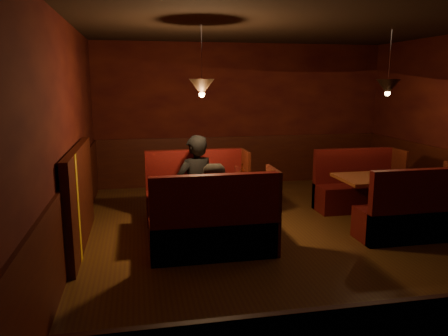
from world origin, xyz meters
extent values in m
cube|color=#442512|center=(0.00, 0.00, -0.01)|extent=(6.00, 7.00, 0.01)
cube|color=black|center=(0.00, 0.00, 2.90)|extent=(6.00, 7.00, 0.01)
cube|color=black|center=(0.00, 3.50, 1.45)|extent=(6.00, 0.01, 2.90)
cube|color=black|center=(-3.00, 0.00, 1.45)|extent=(0.01, 7.00, 2.90)
cube|color=black|center=(0.00, 3.48, 0.50)|extent=(6.00, 0.04, 1.00)
cube|color=black|center=(-2.98, 0.00, 0.50)|extent=(0.04, 7.00, 1.00)
cube|color=black|center=(-2.92, 0.40, 0.65)|extent=(0.10, 2.20, 1.30)
cube|color=gold|center=(-2.87, -0.15, 0.65)|extent=(0.01, 0.12, 1.30)
cylinder|color=#333333|center=(-1.29, 0.45, 2.45)|extent=(0.01, 0.01, 0.80)
cone|color=black|center=(-1.29, 0.45, 2.05)|extent=(0.34, 0.34, 0.22)
sphere|color=#FFBF72|center=(-1.29, 0.45, 1.96)|extent=(0.08, 0.08, 0.08)
cylinder|color=#333333|center=(1.43, 0.46, 2.45)|extent=(0.01, 0.01, 0.80)
cone|color=black|center=(1.43, 0.46, 2.05)|extent=(0.34, 0.34, 0.22)
sphere|color=#FFBF72|center=(1.43, 0.46, 1.96)|extent=(0.08, 0.08, 0.08)
cube|color=maroon|center=(-1.29, 0.45, 0.74)|extent=(1.43, 0.87, 0.05)
cylinder|color=black|center=(-1.29, 0.45, 0.36)|extent=(0.14, 0.14, 0.71)
cylinder|color=black|center=(-1.29, 0.45, 0.02)|extent=(0.57, 0.57, 0.04)
cylinder|color=silver|center=(-1.22, 0.33, 0.77)|extent=(0.29, 0.29, 0.02)
cube|color=black|center=(-1.19, 0.33, 0.80)|extent=(0.09, 0.08, 0.04)
ellipsoid|color=silver|center=(-1.29, 0.31, 0.81)|extent=(0.07, 0.07, 0.06)
cube|color=tan|center=(-1.13, 0.27, 0.80)|extent=(0.09, 0.07, 0.03)
cylinder|color=silver|center=(-1.26, 0.22, 0.79)|extent=(0.07, 0.12, 0.01)
cylinder|color=silver|center=(-1.42, 0.66, 0.77)|extent=(0.26, 0.26, 0.02)
ellipsoid|color=beige|center=(-1.35, 0.63, 0.81)|extent=(0.10, 0.10, 0.05)
cube|color=silver|center=(-1.45, 0.64, 0.78)|extent=(0.18, 0.13, 0.00)
cylinder|color=white|center=(-0.94, 0.45, 0.81)|extent=(0.05, 0.05, 0.09)
cylinder|color=white|center=(-0.75, 0.71, 0.84)|extent=(0.08, 0.08, 0.15)
cylinder|color=white|center=(-0.83, 0.25, 0.84)|extent=(0.08, 0.08, 0.15)
cylinder|color=#47230F|center=(-0.72, 0.48, 0.85)|extent=(0.06, 0.06, 0.16)
cylinder|color=#47230F|center=(-0.72, 0.48, 0.96)|extent=(0.03, 0.03, 0.07)
ellipsoid|color=white|center=(-0.90, 0.33, 0.79)|extent=(0.11, 0.11, 0.04)
cube|color=black|center=(-1.29, 1.19, 0.23)|extent=(1.53, 0.56, 0.46)
cube|color=black|center=(-1.29, 1.41, 0.53)|extent=(1.53, 0.12, 1.07)
cube|color=black|center=(-0.51, 1.19, 0.53)|extent=(0.04, 0.56, 1.07)
cube|color=black|center=(-1.29, -0.29, 0.23)|extent=(1.53, 0.56, 0.46)
cube|color=black|center=(-1.29, -0.51, 0.53)|extent=(1.53, 0.12, 1.07)
cube|color=black|center=(-0.51, -0.29, 0.53)|extent=(0.04, 0.56, 1.07)
cube|color=maroon|center=(1.43, 0.46, 0.70)|extent=(1.29, 0.82, 0.05)
cylinder|color=black|center=(1.43, 0.46, 0.34)|extent=(0.14, 0.14, 0.68)
cylinder|color=black|center=(1.43, 0.46, 0.02)|extent=(0.54, 0.54, 0.04)
cube|color=black|center=(1.43, 1.16, 0.22)|extent=(1.38, 0.53, 0.44)
cube|color=black|center=(1.43, 1.37, 0.51)|extent=(1.38, 0.12, 1.02)
cube|color=black|center=(2.14, 1.16, 0.51)|extent=(0.04, 0.53, 1.02)
cube|color=black|center=(1.43, -0.24, 0.22)|extent=(1.38, 0.53, 0.44)
cube|color=black|center=(1.43, -0.45, 0.51)|extent=(1.38, 0.12, 1.02)
imported|color=black|center=(-1.32, 1.01, 0.85)|extent=(0.73, 0.61, 1.70)
imported|color=#352F27|center=(-1.21, -0.19, 0.74)|extent=(0.85, 0.73, 1.49)
camera|label=1|loc=(-2.15, -5.36, 2.12)|focal=35.00mm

